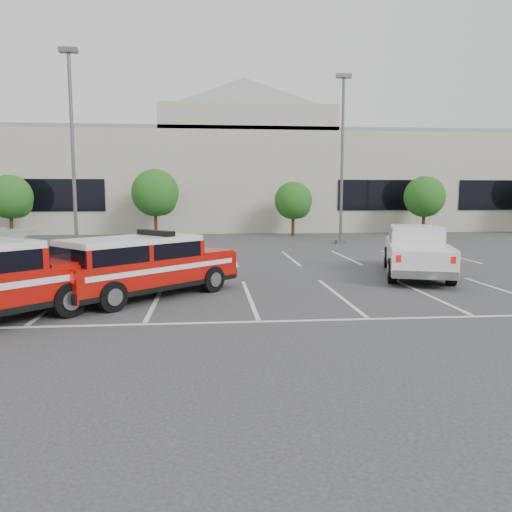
% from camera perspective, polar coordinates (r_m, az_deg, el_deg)
% --- Properties ---
extents(ground, '(120.00, 120.00, 0.00)m').
position_cam_1_polar(ground, '(14.78, -0.77, -4.77)').
color(ground, '#2E2E30').
rests_on(ground, ground).
extents(stall_markings, '(23.00, 15.00, 0.01)m').
position_cam_1_polar(stall_markings, '(19.19, -1.84, -2.02)').
color(stall_markings, silver).
rests_on(stall_markings, ground).
extents(convention_building, '(60.00, 16.99, 13.20)m').
position_cam_1_polar(convention_building, '(46.33, -3.73, 9.09)').
color(convention_building, '#B7AE9B').
rests_on(convention_building, ground).
extents(tree_left, '(3.07, 3.07, 4.42)m').
position_cam_1_polar(tree_left, '(38.98, -26.16, 5.93)').
color(tree_left, '#3F2B19').
rests_on(tree_left, ground).
extents(tree_mid_left, '(3.37, 3.37, 4.85)m').
position_cam_1_polar(tree_mid_left, '(36.66, -11.30, 6.91)').
color(tree_mid_left, '#3F2B19').
rests_on(tree_mid_left, ground).
extents(tree_mid_right, '(2.77, 2.77, 3.99)m').
position_cam_1_polar(tree_mid_right, '(37.00, 4.40, 6.19)').
color(tree_mid_right, '#3F2B19').
rests_on(tree_mid_right, ground).
extents(tree_right, '(3.07, 3.07, 4.42)m').
position_cam_1_polar(tree_right, '(39.92, 18.79, 6.28)').
color(tree_right, '#3F2B19').
rests_on(tree_right, ground).
extents(light_pole_left, '(0.90, 0.60, 10.24)m').
position_cam_1_polar(light_pole_left, '(27.38, -20.20, 11.13)').
color(light_pole_left, '#59595E').
rests_on(light_pole_left, ground).
extents(light_pole_mid, '(0.90, 0.60, 10.24)m').
position_cam_1_polar(light_pole_mid, '(31.57, 9.81, 10.84)').
color(light_pole_mid, '#59595E').
rests_on(light_pole_mid, ground).
extents(fire_chief_suv, '(5.46, 5.29, 1.96)m').
position_cam_1_polar(fire_chief_suv, '(15.08, -12.71, -1.61)').
color(fire_chief_suv, '#9F0D07').
rests_on(fire_chief_suv, ground).
extents(white_pickup, '(3.82, 6.33, 1.84)m').
position_cam_1_polar(white_pickup, '(19.67, 17.86, 0.00)').
color(white_pickup, silver).
rests_on(white_pickup, ground).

